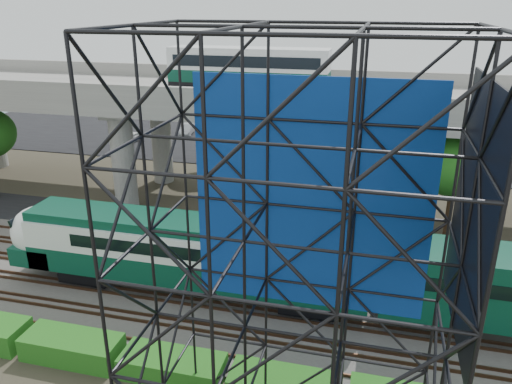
# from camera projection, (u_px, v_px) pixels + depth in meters

# --- Properties ---
(ground) EXTENTS (140.00, 140.00, 0.00)m
(ground) POSITION_uv_depth(u_px,v_px,m) (188.00, 317.00, 26.31)
(ground) COLOR #474233
(ground) RESTS_ON ground
(ballast_bed) EXTENTS (90.00, 12.00, 0.20)m
(ballast_bed) POSITION_uv_depth(u_px,v_px,m) (201.00, 295.00, 28.09)
(ballast_bed) COLOR slate
(ballast_bed) RESTS_ON ground
(service_road) EXTENTS (90.00, 5.00, 0.08)m
(service_road) POSITION_uv_depth(u_px,v_px,m) (242.00, 233.00, 35.80)
(service_road) COLOR black
(service_road) RESTS_ON ground
(parking_lot) EXTENTS (90.00, 18.00, 0.08)m
(parking_lot) POSITION_uv_depth(u_px,v_px,m) (297.00, 146.00, 57.08)
(parking_lot) COLOR black
(parking_lot) RESTS_ON ground
(harbor_water) EXTENTS (140.00, 40.00, 0.03)m
(harbor_water) POSITION_uv_depth(u_px,v_px,m) (321.00, 109.00, 77.00)
(harbor_water) COLOR #43626E
(harbor_water) RESTS_ON ground
(rail_tracks) EXTENTS (90.00, 9.52, 0.16)m
(rail_tracks) POSITION_uv_depth(u_px,v_px,m) (201.00, 292.00, 28.02)
(rail_tracks) COLOR #472D1E
(rail_tracks) RESTS_ON ballast_bed
(commuter_train) EXTENTS (29.30, 3.06, 4.30)m
(commuter_train) POSITION_uv_depth(u_px,v_px,m) (230.00, 255.00, 26.68)
(commuter_train) COLOR black
(commuter_train) RESTS_ON rail_tracks
(overpass) EXTENTS (80.00, 12.00, 12.40)m
(overpass) POSITION_uv_depth(u_px,v_px,m) (259.00, 105.00, 37.87)
(overpass) COLOR #9E9B93
(overpass) RESTS_ON ground
(scaffold_tower) EXTENTS (9.36, 6.36, 15.00)m
(scaffold_tower) POSITION_uv_depth(u_px,v_px,m) (294.00, 293.00, 14.84)
(scaffold_tower) COLOR black
(scaffold_tower) RESTS_ON ground
(hedge_strip) EXTENTS (34.60, 1.80, 1.20)m
(hedge_strip) POSITION_uv_depth(u_px,v_px,m) (173.00, 365.00, 21.99)
(hedge_strip) COLOR #155E17
(hedge_strip) RESTS_ON ground
(trees) EXTENTS (40.94, 16.94, 7.69)m
(trees) POSITION_uv_depth(u_px,v_px,m) (204.00, 134.00, 40.02)
(trees) COLOR #382314
(trees) RESTS_ON ground
(suv) EXTENTS (4.99, 3.21, 1.28)m
(suv) POSITION_uv_depth(u_px,v_px,m) (165.00, 221.00, 35.99)
(suv) COLOR black
(suv) RESTS_ON service_road
(parked_cars) EXTENTS (38.65, 9.47, 1.29)m
(parked_cars) POSITION_uv_depth(u_px,v_px,m) (307.00, 142.00, 56.33)
(parked_cars) COLOR silver
(parked_cars) RESTS_ON parking_lot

